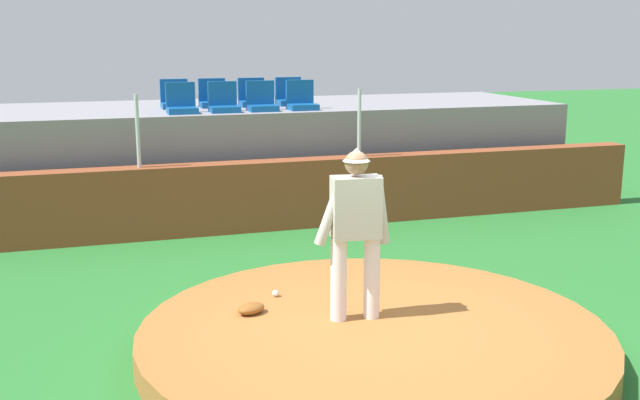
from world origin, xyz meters
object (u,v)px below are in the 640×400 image
fielding_glove (251,308)px  stadium_chair_0 (181,104)px  stadium_chair_1 (224,102)px  stadium_chair_5 (213,98)px  pitcher (356,222)px  baseball (276,293)px  stadium_chair_2 (262,101)px  stadium_chair_3 (301,100)px  stadium_chair_4 (175,99)px  stadium_chair_7 (290,96)px  stadium_chair_6 (252,97)px

fielding_glove → stadium_chair_0: bearing=-112.2°
fielding_glove → stadium_chair_0: (0.04, 5.39, 1.63)m
stadium_chair_1 → stadium_chair_5: bearing=-88.7°
pitcher → stadium_chair_1: 5.88m
baseball → stadium_chair_5: stadium_chair_5 is taller
pitcher → stadium_chair_5: (-0.25, 6.76, 0.68)m
stadium_chair_1 → stadium_chair_5: size_ratio=1.00×
pitcher → stadium_chair_2: bearing=92.0°
stadium_chair_3 → stadium_chair_1: bearing=0.2°
pitcher → stadium_chair_1: stadium_chair_1 is taller
pitcher → stadium_chair_4: 6.85m
stadium_chair_2 → stadium_chair_7: bearing=-129.3°
pitcher → stadium_chair_7: size_ratio=3.46×
stadium_chair_4 → stadium_chair_5: same height
stadium_chair_0 → stadium_chair_5: bearing=-126.0°
stadium_chair_1 → stadium_chair_7: (1.39, 0.90, 0.00)m
fielding_glove → stadium_chair_0: size_ratio=0.60×
stadium_chair_3 → stadium_chair_6: same height
stadium_chair_4 → stadium_chair_5: 0.67m
stadium_chair_1 → stadium_chair_0: bearing=0.3°
pitcher → stadium_chair_5: 6.80m
stadium_chair_2 → stadium_chair_7: size_ratio=1.00×
fielding_glove → stadium_chair_1: (0.74, 5.39, 1.63)m
baseball → stadium_chair_3: bearing=70.8°
stadium_chair_3 → stadium_chair_0: bearing=0.2°
baseball → fielding_glove: fielding_glove is taller
stadium_chair_4 → stadium_chair_6: bearing=178.7°
fielding_glove → stadium_chair_6: bearing=-124.6°
stadium_chair_1 → baseball: bearing=85.6°
pitcher → stadium_chair_7: (1.16, 6.73, 0.68)m
baseball → stadium_chair_6: bearing=79.7°
pitcher → stadium_chair_5: bearing=98.3°
stadium_chair_3 → baseball: bearing=70.8°
baseball → stadium_chair_0: bearing=93.7°
stadium_chair_3 → stadium_chair_7: same height
stadium_chair_1 → pitcher: bearing=92.2°
stadium_chair_2 → stadium_chair_3: 0.70m
baseball → stadium_chair_1: bearing=85.6°
baseball → stadium_chair_3: stadium_chair_3 is taller
pitcher → stadium_chair_2: (0.43, 5.84, 0.68)m
pitcher → stadium_chair_4: stadium_chair_4 is taller
stadium_chair_4 → stadium_chair_7: 2.08m
stadium_chair_2 → stadium_chair_6: size_ratio=1.00×
stadium_chair_5 → stadium_chair_4: bearing=0.5°
pitcher → stadium_chair_2: 5.89m
baseball → stadium_chair_0: stadium_chair_0 is taller
pitcher → stadium_chair_7: 6.87m
stadium_chair_7 → stadium_chair_1: bearing=33.0°
stadium_chair_0 → stadium_chair_6: same height
stadium_chair_3 → stadium_chair_5: size_ratio=1.00×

